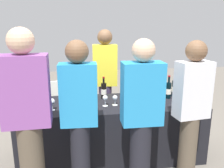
# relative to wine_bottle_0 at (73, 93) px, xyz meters

# --- Properties ---
(ground_plane) EXTENTS (12.00, 12.00, 0.00)m
(ground_plane) POSITION_rel_wine_bottle_0_xyz_m (0.50, -0.10, -0.87)
(ground_plane) COLOR slate
(tasting_table) EXTENTS (2.33, 0.81, 0.76)m
(tasting_table) POSITION_rel_wine_bottle_0_xyz_m (0.50, -0.10, -0.49)
(tasting_table) COLOR black
(tasting_table) RESTS_ON ground_plane
(wine_bottle_0) EXTENTS (0.08, 0.08, 0.33)m
(wine_bottle_0) POSITION_rel_wine_bottle_0_xyz_m (0.00, 0.00, 0.00)
(wine_bottle_0) COLOR black
(wine_bottle_0) RESTS_ON tasting_table
(wine_bottle_1) EXTENTS (0.07, 0.07, 0.30)m
(wine_bottle_1) POSITION_rel_wine_bottle_0_xyz_m (0.41, 0.10, -0.01)
(wine_bottle_1) COLOR black
(wine_bottle_1) RESTS_ON tasting_table
(wine_bottle_2) EXTENTS (0.08, 0.08, 0.32)m
(wine_bottle_2) POSITION_rel_wine_bottle_0_xyz_m (1.29, -0.01, -0.00)
(wine_bottle_2) COLOR black
(wine_bottle_2) RESTS_ON tasting_table
(wine_bottle_3) EXTENTS (0.07, 0.07, 0.32)m
(wine_bottle_3) POSITION_rel_wine_bottle_0_xyz_m (1.40, 0.06, -0.00)
(wine_bottle_3) COLOR black
(wine_bottle_3) RESTS_ON tasting_table
(wine_glass_0) EXTENTS (0.07, 0.07, 0.15)m
(wine_glass_0) POSITION_rel_wine_bottle_0_xyz_m (-0.24, -0.27, -0.01)
(wine_glass_0) COLOR silver
(wine_glass_0) RESTS_ON tasting_table
(wine_glass_1) EXTENTS (0.07, 0.07, 0.13)m
(wine_glass_1) POSITION_rel_wine_bottle_0_xyz_m (0.08, -0.23, -0.03)
(wine_glass_1) COLOR silver
(wine_glass_1) RESTS_ON tasting_table
(wine_glass_2) EXTENTS (0.07, 0.07, 0.14)m
(wine_glass_2) POSITION_rel_wine_bottle_0_xyz_m (0.40, -0.21, -0.02)
(wine_glass_2) COLOR silver
(wine_glass_2) RESTS_ON tasting_table
(wine_glass_3) EXTENTS (0.07, 0.07, 0.13)m
(wine_glass_3) POSITION_rel_wine_bottle_0_xyz_m (0.52, -0.19, -0.03)
(wine_glass_3) COLOR silver
(wine_glass_3) RESTS_ON tasting_table
(wine_glass_4) EXTENTS (0.07, 0.07, 0.14)m
(wine_glass_4) POSITION_rel_wine_bottle_0_xyz_m (0.72, -0.28, -0.02)
(wine_glass_4) COLOR silver
(wine_glass_4) RESTS_ON tasting_table
(wine_glass_5) EXTENTS (0.08, 0.08, 0.15)m
(wine_glass_5) POSITION_rel_wine_bottle_0_xyz_m (0.84, -0.30, -0.01)
(wine_glass_5) COLOR silver
(wine_glass_5) RESTS_ON tasting_table
(ice_bucket) EXTENTS (0.19, 0.19, 0.18)m
(ice_bucket) POSITION_rel_wine_bottle_0_xyz_m (-0.39, 0.05, -0.03)
(ice_bucket) COLOR silver
(ice_bucket) RESTS_ON tasting_table
(server_pouring) EXTENTS (0.38, 0.24, 1.67)m
(server_pouring) POSITION_rel_wine_bottle_0_xyz_m (0.48, 0.55, 0.05)
(server_pouring) COLOR #3F3351
(server_pouring) RESTS_ON ground_plane
(guest_0) EXTENTS (0.42, 0.24, 1.73)m
(guest_0) POSITION_rel_wine_bottle_0_xyz_m (-0.39, -0.88, 0.07)
(guest_0) COLOR brown
(guest_0) RESTS_ON ground_plane
(guest_1) EXTENTS (0.36, 0.22, 1.61)m
(guest_1) POSITION_rel_wine_bottle_0_xyz_m (0.08, -0.80, 0.02)
(guest_1) COLOR black
(guest_1) RESTS_ON ground_plane
(guest_2) EXTENTS (0.39, 0.22, 1.62)m
(guest_2) POSITION_rel_wine_bottle_0_xyz_m (0.68, -0.87, 0.01)
(guest_2) COLOR black
(guest_2) RESTS_ON ground_plane
(guest_3) EXTENTS (0.38, 0.24, 1.60)m
(guest_3) POSITION_rel_wine_bottle_0_xyz_m (1.24, -0.76, 0.01)
(guest_3) COLOR brown
(guest_3) RESTS_ON ground_plane
(menu_board) EXTENTS (0.62, 0.14, 0.84)m
(menu_board) POSITION_rel_wine_bottle_0_xyz_m (-0.17, 0.88, -0.45)
(menu_board) COLOR white
(menu_board) RESTS_ON ground_plane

